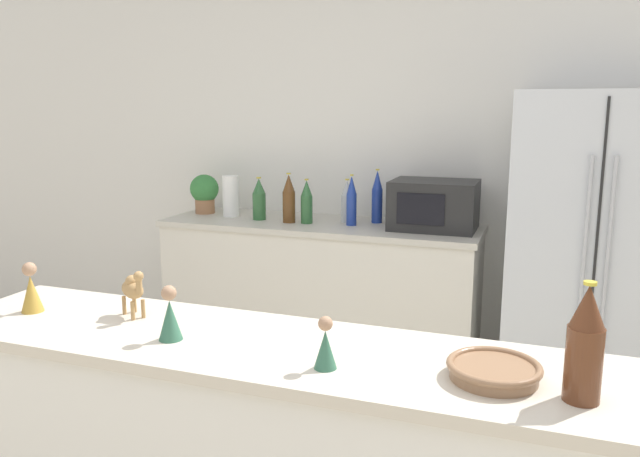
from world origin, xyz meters
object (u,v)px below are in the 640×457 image
back_bottle_0 (377,197)px  back_bottle_2 (259,199)px  paper_towel_roll (231,196)px  microwave (434,205)px  back_bottle_5 (347,202)px  wise_man_figurine_crimson (31,290)px  potted_plant (204,192)px  wise_man_figurine_blue (170,316)px  fruit_bowl (494,370)px  wise_man_figurine_purple (325,346)px  wine_bottle (585,345)px  back_bottle_4 (307,202)px  camel_figurine (133,289)px  refrigerator (590,256)px  back_bottle_3 (289,199)px  back_bottle_1 (352,201)px

back_bottle_0 → back_bottle_2: (-0.72, -0.15, -0.03)m
paper_towel_roll → microwave: microwave is taller
back_bottle_5 → wise_man_figurine_crimson: size_ratio=1.56×
paper_towel_roll → potted_plant: bearing=168.9°
microwave → wise_man_figurine_blue: microwave is taller
wise_man_figurine_blue → back_bottle_0: bearing=88.1°
back_bottle_0 → back_bottle_5: size_ratio=1.23×
fruit_bowl → wise_man_figurine_purple: 0.43m
back_bottle_2 → fruit_bowl: size_ratio=1.11×
wine_bottle → back_bottle_4: bearing=126.4°
potted_plant → wise_man_figurine_purple: size_ratio=1.79×
paper_towel_roll → wise_man_figurine_purple: paper_towel_roll is taller
back_bottle_0 → wise_man_figurine_crimson: (-0.65, -2.06, -0.07)m
wise_man_figurine_blue → potted_plant: bearing=117.7°
back_bottle_5 → wise_man_figurine_purple: (0.61, -2.12, -0.05)m
wise_man_figurine_blue → back_bottle_4: bearing=99.4°
fruit_bowl → wise_man_figurine_crimson: 1.51m
fruit_bowl → paper_towel_roll: bearing=132.1°
paper_towel_roll → camel_figurine: bearing=-71.2°
potted_plant → wise_man_figurine_purple: (1.59, -2.11, -0.07)m
refrigerator → wine_bottle: bearing=-93.9°
back_bottle_3 → camel_figurine: 1.82m
microwave → back_bottle_3: bearing=-173.9°
wine_bottle → microwave: bearing=108.8°
back_bottle_2 → camel_figurine: size_ratio=1.62×
back_bottle_0 → wise_man_figurine_blue: bearing=-91.9°
potted_plant → microwave: (1.52, -0.03, -0.00)m
back_bottle_1 → back_bottle_2: back_bottle_1 is taller
back_bottle_0 → back_bottle_2: size_ratio=1.23×
back_bottle_2 → wise_man_figurine_purple: size_ratio=1.86×
refrigerator → wise_man_figurine_purple: size_ratio=11.80×
wise_man_figurine_crimson → back_bottle_5: bearing=76.7°
paper_towel_roll → wine_bottle: bearing=-45.6°
microwave → paper_towel_roll: bearing=-179.5°
potted_plant → microwave: 1.52m
back_bottle_3 → wine_bottle: bearing=-51.4°
back_bottle_2 → wine_bottle: 2.66m
back_bottle_2 → wine_bottle: bearing=-48.2°
back_bottle_1 → paper_towel_roll: bearing=177.2°
back_bottle_5 → back_bottle_4: bearing=-151.5°
back_bottle_2 → camel_figurine: back_bottle_2 is taller
back_bottle_2 → back_bottle_4: back_bottle_4 is taller
refrigerator → microwave: 0.87m
back_bottle_0 → fruit_bowl: bearing=-67.7°
potted_plant → back_bottle_5: back_bottle_5 is taller
refrigerator → back_bottle_4: refrigerator is taller
paper_towel_roll → back_bottle_2: bearing=-13.1°
paper_towel_roll → wise_man_figurine_crimson: 1.99m
refrigerator → camel_figurine: bearing=-129.2°
back_bottle_0 → wine_bottle: size_ratio=1.13×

